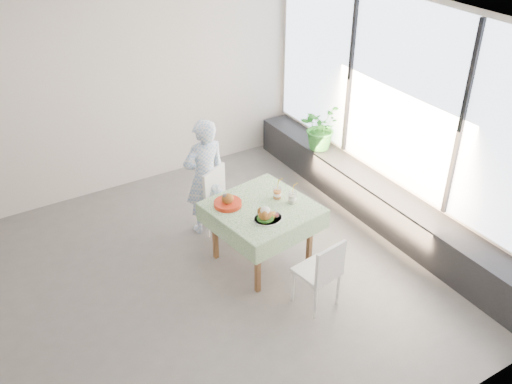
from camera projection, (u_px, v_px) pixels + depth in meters
floor at (176, 294)px, 6.12m from camera, size 6.00×6.00×0.00m
ceiling at (151, 35)px, 4.65m from camera, size 6.00×6.00×0.00m
wall_back at (86, 96)px, 7.20m from camera, size 6.00×0.02×2.80m
wall_front at (326, 356)px, 3.57m from camera, size 6.00×0.02×2.80m
wall_right at (401, 115)px, 6.71m from camera, size 0.02×5.00×2.80m
window_pane at (402, 95)px, 6.57m from camera, size 0.01×4.80×2.18m
window_ledge at (377, 202)px, 7.23m from camera, size 0.40×4.80×0.50m
cafe_table at (262, 227)px, 6.38m from camera, size 1.18×1.18×0.74m
chair_far at (227, 216)px, 6.92m from camera, size 0.55×0.55×0.86m
chair_near at (317, 284)px, 5.88m from camera, size 0.44×0.44×0.82m
diner at (205, 177)px, 6.78m from camera, size 0.55×0.37×1.49m
main_dish at (267, 216)px, 5.98m from camera, size 0.32×0.32×0.16m
juice_cup_orange at (277, 193)px, 6.34m from camera, size 0.10×0.10×0.28m
juice_cup_lemonade at (292, 198)px, 6.27m from camera, size 0.10×0.10×0.27m
second_dish at (228, 202)px, 6.22m from camera, size 0.31×0.31×0.15m
potted_plant at (320, 127)px, 7.79m from camera, size 0.74×0.71×0.63m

